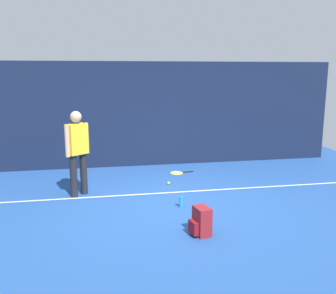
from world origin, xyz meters
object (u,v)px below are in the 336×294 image
Objects in this scene: tennis_player at (77,148)px; tennis_ball_by_fence at (196,217)px; water_bottle at (181,202)px; tennis_racket at (178,173)px; tennis_ball_near_player at (169,183)px; backpack at (201,222)px.

tennis_ball_by_fence is (2.00, -1.64, -0.93)m from tennis_player.
tennis_player is 8.34× the size of water_bottle.
tennis_racket is at bearing 79.44° from water_bottle.
tennis_player is at bearing 140.55° from tennis_ball_by_fence.
tennis_racket is 9.64× the size of tennis_ball_near_player.
tennis_player is 2.15m from tennis_ball_near_player.
backpack is at bearing -90.01° from tennis_ball_near_player.
water_bottle is at bearing -91.57° from tennis_ball_near_player.
tennis_ball_near_player is at bearing 168.35° from backpack.
tennis_player is 2.75m from tennis_ball_by_fence.
backpack is 6.67× the size of tennis_ball_near_player.
tennis_ball_by_fence is (-0.29, -2.87, 0.02)m from tennis_racket.
backpack is at bearing -98.42° from tennis_ball_by_fence.
tennis_player is 2.77m from tennis_racket.
tennis_ball_near_player is 2.02m from tennis_ball_by_fence.
tennis_ball_near_player is (-0.39, -0.85, 0.02)m from tennis_racket.
tennis_player is 2.31m from water_bottle.
water_bottle is (-0.13, 0.59, 0.07)m from tennis_ball_by_fence.
tennis_ball_by_fence is at bearing 159.94° from backpack.
backpack is at bearing -88.20° from water_bottle.
tennis_ball_by_fence is (0.09, -2.02, 0.00)m from tennis_ball_near_player.
tennis_player reaches higher than tennis_ball_near_player.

